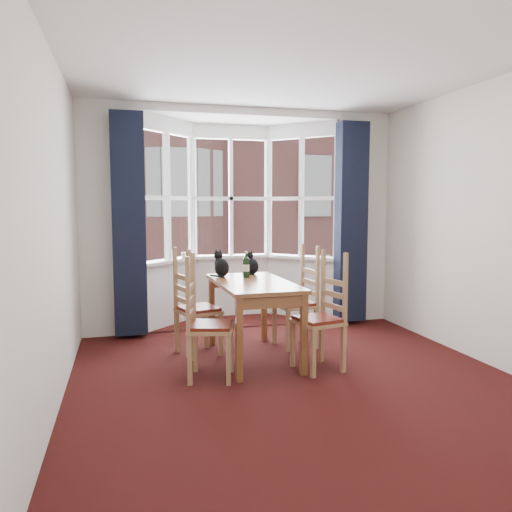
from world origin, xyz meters
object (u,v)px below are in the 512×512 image
object	(u,v)px
candle_short	(184,256)
cat_left	(221,266)
chair_left_far	(190,311)
chair_left_near	(201,328)
chair_right_far	(302,304)
cat_right	(252,265)
wine_bottle	(246,266)
candle_tall	(174,255)
chair_right_near	(326,320)
dining_table	(253,292)

from	to	relation	value
candle_short	cat_left	bearing A→B (deg)	-78.34
chair_left_far	chair_left_near	bearing A→B (deg)	-89.76
chair_left_far	cat_left	distance (m)	0.61
chair_left_near	chair_right_far	bearing A→B (deg)	31.79
chair_left_near	cat_right	size ratio (longest dim) A/B	3.44
wine_bottle	cat_right	bearing A→B (deg)	62.55
chair_left_near	chair_left_far	size ratio (longest dim) A/B	1.00
candle_tall	wine_bottle	bearing A→B (deg)	-65.51
chair_right_far	chair_left_near	bearing A→B (deg)	-148.21
chair_right_near	candle_short	xyz separation A→B (m)	(-1.11, 2.20, 0.44)
chair_left_far	wine_bottle	world-z (taller)	wine_bottle
dining_table	cat_right	distance (m)	0.60
candle_short	cat_right	bearing A→B (deg)	-61.71
dining_table	candle_tall	distance (m)	1.82
chair_right_far	candle_short	world-z (taller)	candle_short
chair_left_far	chair_right_far	bearing A→B (deg)	2.64
chair_left_near	cat_right	xyz separation A→B (m)	(0.74, 1.01, 0.43)
chair_left_far	chair_right_near	distance (m)	1.42
chair_right_far	candle_short	xyz separation A→B (m)	(-1.16, 1.40, 0.44)
chair_right_near	candle_tall	xyz separation A→B (m)	(-1.24, 2.17, 0.46)
cat_left	chair_left_far	bearing A→B (deg)	-153.92
cat_left	candle_tall	world-z (taller)	cat_left
chair_left_far	candle_short	bearing A→B (deg)	85.89
candle_short	chair_right_far	bearing A→B (deg)	-50.22
cat_right	wine_bottle	world-z (taller)	wine_bottle
chair_right_near	cat_right	xyz separation A→B (m)	(-0.47, 1.03, 0.43)
chair_left_near	candle_tall	distance (m)	2.20
candle_short	chair_left_far	bearing A→B (deg)	-94.11
chair_left_near	cat_right	world-z (taller)	cat_right
chair_right_near	candle_tall	world-z (taller)	candle_tall
chair_left_near	chair_right_near	bearing A→B (deg)	-1.01
wine_bottle	dining_table	bearing A→B (deg)	-89.77
cat_right	wine_bottle	size ratio (longest dim) A/B	0.96
cat_right	wine_bottle	bearing A→B (deg)	-117.45
dining_table	wine_bottle	size ratio (longest dim) A/B	4.92
dining_table	cat_right	size ratio (longest dim) A/B	5.10
wine_bottle	candle_short	distance (m)	1.51
chair_left_near	chair_left_far	distance (m)	0.73
dining_table	chair_left_far	world-z (taller)	chair_left_far
chair_left_far	cat_right	world-z (taller)	cat_right
dining_table	chair_right_near	size ratio (longest dim) A/B	1.48
chair_left_near	candle_short	size ratio (longest dim) A/B	10.45
wine_bottle	chair_right_far	bearing A→B (deg)	2.03
chair_left_near	chair_left_far	world-z (taller)	same
chair_left_far	chair_right_near	world-z (taller)	same
cat_right	chair_left_near	bearing A→B (deg)	-126.18
candle_tall	candle_short	distance (m)	0.13
chair_left_near	candle_tall	size ratio (longest dim) A/B	7.72
chair_left_far	chair_right_far	world-z (taller)	same
chair_right_near	dining_table	bearing A→B (deg)	141.35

